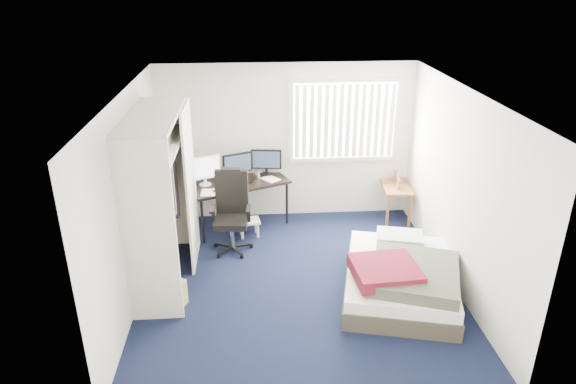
# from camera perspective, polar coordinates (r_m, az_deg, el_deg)

# --- Properties ---
(ground) EXTENTS (4.20, 4.20, 0.00)m
(ground) POSITION_cam_1_polar(r_m,az_deg,el_deg) (6.80, 1.11, -10.11)
(ground) COLOR black
(ground) RESTS_ON ground
(room_shell) EXTENTS (4.20, 4.20, 4.20)m
(room_shell) POSITION_cam_1_polar(r_m,az_deg,el_deg) (6.10, 1.22, 1.79)
(room_shell) COLOR silver
(room_shell) RESTS_ON ground
(window_assembly) EXTENTS (1.72, 0.09, 1.32)m
(window_assembly) POSITION_cam_1_polar(r_m,az_deg,el_deg) (8.11, 6.27, 7.86)
(window_assembly) COLOR white
(window_assembly) RESTS_ON ground
(closet) EXTENTS (0.64, 1.84, 2.22)m
(closet) POSITION_cam_1_polar(r_m,az_deg,el_deg) (6.48, -13.90, 0.91)
(closet) COLOR beige
(closet) RESTS_ON ground
(desk) EXTENTS (1.67, 1.25, 1.21)m
(desk) POSITION_cam_1_polar(r_m,az_deg,el_deg) (7.98, -5.63, 1.38)
(desk) COLOR black
(desk) RESTS_ON ground
(office_chair) EXTENTS (0.60, 0.60, 1.19)m
(office_chair) POSITION_cam_1_polar(r_m,az_deg,el_deg) (7.44, -6.24, -3.05)
(office_chair) COLOR black
(office_chair) RESTS_ON ground
(footstool) EXTENTS (0.36, 0.30, 0.26)m
(footstool) POSITION_cam_1_polar(r_m,az_deg,el_deg) (7.86, -4.35, -3.52)
(footstool) COLOR white
(footstool) RESTS_ON ground
(nightstand) EXTENTS (0.50, 0.89, 0.77)m
(nightstand) POSITION_cam_1_polar(r_m,az_deg,el_deg) (8.48, 11.84, 0.47)
(nightstand) COLOR brown
(nightstand) RESTS_ON ground
(bed) EXTENTS (1.71, 2.03, 0.59)m
(bed) POSITION_cam_1_polar(r_m,az_deg,el_deg) (6.60, 12.42, -9.21)
(bed) COLOR #393429
(bed) RESTS_ON ground
(pine_box) EXTENTS (0.54, 0.48, 0.33)m
(pine_box) POSITION_cam_1_polar(r_m,az_deg,el_deg) (6.48, -13.54, -11.02)
(pine_box) COLOR #A59052
(pine_box) RESTS_ON ground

